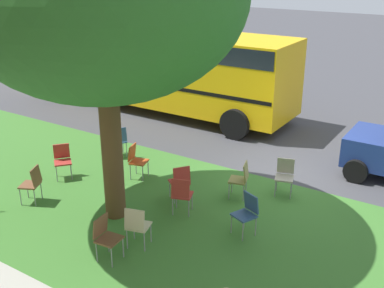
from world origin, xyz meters
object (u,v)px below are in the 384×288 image
Objects in this scene: chair_6 at (241,177)px; chair_2 at (106,235)px; chair_1 at (136,159)px; chair_7 at (119,139)px; chair_4 at (182,193)px; chair_3 at (32,182)px; chair_5 at (62,158)px; school_bus at (155,62)px; chair_9 at (247,211)px; chair_11 at (137,224)px; chair_8 at (285,174)px; chair_0 at (180,180)px.

chair_2 is at bearing 74.57° from chair_6.
chair_6 is (-2.75, -0.46, 0.00)m from chair_1.
chair_1 is 1.51m from chair_7.
chair_6 is (-0.72, -1.40, 0.00)m from chair_4.
chair_3 is 1.40m from chair_5.
chair_6 and chair_7 have the same top height.
school_bus reaches higher than chair_7.
chair_1 is 1.88m from chair_5.
chair_1 is 1.00× the size of chair_2.
chair_7 and chair_9 have the same top height.
chair_2 is 1.00× the size of chair_3.
chair_4 is at bearing 130.85° from school_bus.
chair_4 is 1.54m from chair_9.
chair_11 is (-3.29, 3.28, 0.00)m from chair_7.
chair_2 and chair_4 have the same top height.
chair_4 is at bearing 54.87° from chair_8.
chair_6 is (-1.11, -0.88, 0.00)m from chair_0.
chair_4 is at bearing -96.71° from chair_2.
chair_0 is 2.65m from chair_2.
chair_3 is 1.00× the size of chair_5.
chair_3 is at bearing 105.50° from school_bus.
chair_5 is at bearing 10.09° from chair_0.
school_bus reaches higher than chair_2.
chair_4 is 1.00× the size of chair_9.
chair_1 is 1.00× the size of chair_6.
chair_9 is (-4.84, 1.69, 0.00)m from chair_7.
chair_0 and chair_11 have the same top height.
chair_7 is at bearing -32.29° from chair_1.
chair_0 is 1.69m from chair_1.
chair_5 is 0.08× the size of school_bus.
chair_6 is (-0.98, -3.53, 0.00)m from chair_2.
chair_4 and chair_7 have the same top height.
school_bus is at bearing -55.42° from chair_11.
chair_9 is at bearing -178.68° from chair_5.
chair_3 is at bearing 108.86° from chair_5.
chair_4 is 1.00× the size of chair_8.
school_bus reaches higher than chair_11.
chair_9 is (-0.82, 1.34, 0.00)m from chair_6.
school_bus reaches higher than chair_0.
chair_9 is at bearing 160.74° from chair_7.
chair_0 and chair_4 have the same top height.
chair_2 is at bearing 165.47° from chair_3.
chair_0 is 1.00× the size of chair_5.
chair_7 is at bearing -99.79° from chair_5.
chair_8 is at bearing -136.68° from chair_6.
chair_4 is 1.53m from chair_11.
school_bus is at bearing -57.89° from chair_1.
chair_1 is 3.72m from chair_8.
chair_6 is 1.00× the size of chair_9.
chair_5 and chair_9 have the same top height.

